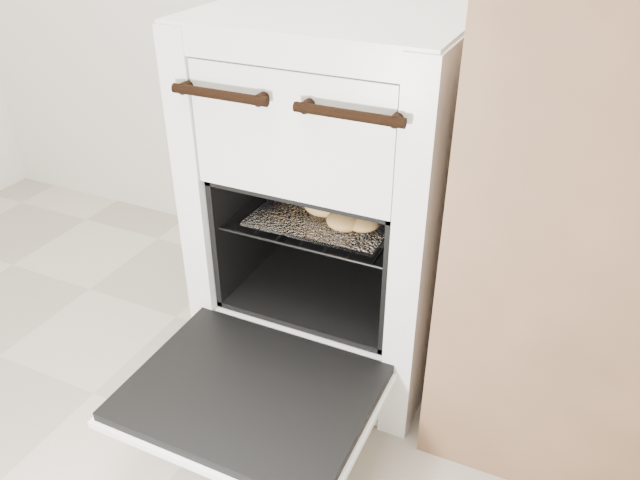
{
  "coord_description": "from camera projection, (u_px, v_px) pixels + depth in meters",
  "views": [
    {
      "loc": [
        0.67,
        -0.11,
        1.14
      ],
      "look_at": [
        0.14,
        1.04,
        0.38
      ],
      "focal_mm": 35.0,
      "sensor_mm": 36.0,
      "label": 1
    }
  ],
  "objects": [
    {
      "name": "oven_door",
      "position": [
        251.0,
        395.0,
        1.31
      ],
      "size": [
        0.52,
        0.4,
        0.04
      ],
      "color": "black",
      "rests_on": "stove"
    },
    {
      "name": "oven_rack",
      "position": [
        333.0,
        210.0,
        1.52
      ],
      "size": [
        0.42,
        0.4,
        0.01
      ],
      "color": "black",
      "rests_on": "stove"
    },
    {
      "name": "foil_sheet",
      "position": [
        330.0,
        211.0,
        1.5
      ],
      "size": [
        0.33,
        0.29,
        0.01
      ],
      "primitive_type": "cube",
      "color": "white",
      "rests_on": "oven_rack"
    },
    {
      "name": "baked_rolls",
      "position": [
        340.0,
        210.0,
        1.45
      ],
      "size": [
        0.25,
        0.17,
        0.05
      ],
      "color": "tan",
      "rests_on": "foil_sheet"
    },
    {
      "name": "stove",
      "position": [
        344.0,
        198.0,
        1.56
      ],
      "size": [
        0.58,
        0.64,
        0.88
      ],
      "color": "silver",
      "rests_on": "ground"
    }
  ]
}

